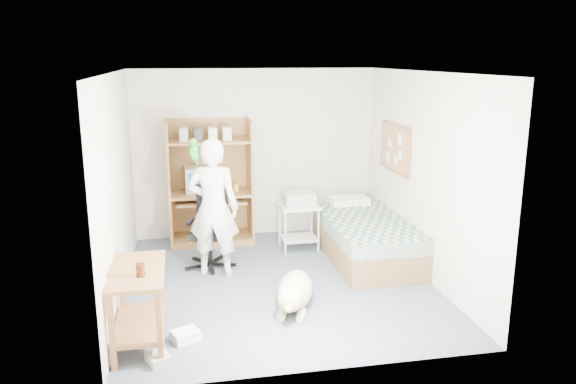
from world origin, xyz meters
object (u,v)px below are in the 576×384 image
Objects in this scene: office_chair at (210,238)px; printer_cart at (299,220)px; bed at (366,238)px; computer_hutch at (210,187)px; side_desk at (138,295)px; dog at (295,291)px; person at (213,208)px.

printer_cart is at bearing 33.97° from office_chair.
computer_hutch is at bearing 150.71° from bed.
bed is at bearing -29.29° from computer_hutch.
bed is (2.00, -1.12, -0.53)m from computer_hutch.
side_desk is 0.88× the size of dog.
computer_hutch reaches higher than side_desk.
person is (-0.04, -1.30, 0.04)m from computer_hutch.
bed is 1.95× the size of office_chair.
dog is (0.78, -1.15, -0.67)m from person.
person reaches higher than side_desk.
dog is at bearing 140.24° from person.
side_desk is at bearing -106.14° from computer_hutch.
side_desk is 2.09m from office_chair.
person reaches higher than printer_cart.
person reaches higher than bed.
printer_cart is (1.26, 0.41, 0.06)m from office_chair.
bed is 2.08m from office_chair.
bed is at bearing 65.32° from dog.
side_desk is 0.96× the size of office_chair.
printer_cart is (1.23, 0.72, -0.43)m from person.
computer_hutch is 0.89× the size of bed.
computer_hutch is 1.04× the size of person.
computer_hutch is 1.38m from printer_cart.
person is at bearing -151.72° from printer_cart.
bed is 3.39m from side_desk.
side_desk is 1.86m from person.
office_chair is (0.78, 1.94, -0.12)m from side_desk.
computer_hutch is 2.35m from bed.
printer_cart is at bearing 49.03° from side_desk.
side_desk is 3.11m from printer_cart.
printer_cart is (1.19, -0.59, -0.39)m from computer_hutch.
office_chair is at bearing 176.62° from bed.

